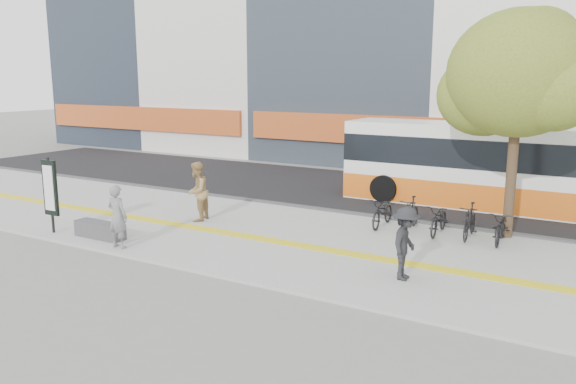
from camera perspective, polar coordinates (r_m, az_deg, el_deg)
The scene contains 13 objects.
ground at distance 16.07m, azimuth -8.68°, elevation -5.06°, with size 120.00×120.00×0.00m, color slate.
sidewalk at distance 17.20m, azimuth -5.53°, elevation -3.75°, with size 40.00×7.00×0.08m, color gray.
tactile_strip at distance 16.80m, azimuth -6.54°, elevation -3.98°, with size 40.00×0.45×0.01m, color gold.
street at distance 23.52m, azimuth 5.26°, elevation 0.35°, with size 40.00×8.00×0.06m, color black.
curb at distance 20.04m, azimuth 0.36°, elevation -1.43°, with size 40.00×0.25×0.14m, color #38383B.
bench at distance 16.92m, azimuth -18.17°, elevation -3.60°, with size 1.60×0.45×0.45m, color #38383B.
signboard at distance 17.73m, azimuth -22.55°, elevation 0.28°, with size 0.55×0.10×2.20m.
street_tree at distance 16.92m, azimuth 21.95°, elevation 10.58°, with size 4.40×3.80×6.31m.
bus at distance 20.94m, azimuth 20.28°, elevation 2.13°, with size 10.71×2.54×2.85m.
bicycle_row at distance 16.95m, azimuth 14.78°, elevation -2.56°, with size 4.08×1.71×0.98m.
seated_woman at distance 15.67m, azimuth -16.58°, elevation -2.35°, with size 0.61×0.40×1.69m, color black.
pedestrian_tan at distance 18.07m, azimuth -9.03°, elevation 0.05°, with size 0.90×0.70×1.85m, color #A68552.
pedestrian_dark at distance 12.96m, azimuth 11.58°, elevation -5.03°, with size 1.07×0.61×1.65m, color black.
Camera 1 is at (9.82, -11.89, 4.52)m, focal length 35.81 mm.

